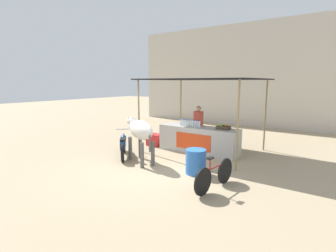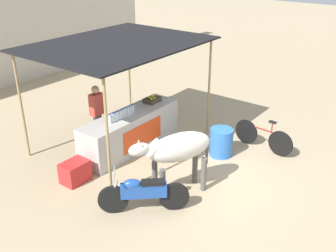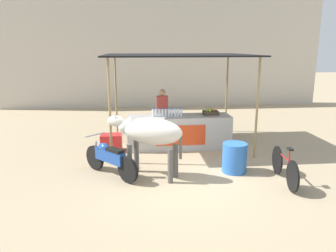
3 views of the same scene
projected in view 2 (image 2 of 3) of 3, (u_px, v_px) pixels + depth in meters
name	position (u px, v px, depth m)	size (l,w,h in m)	color
ground_plane	(202.00, 174.00, 9.08)	(60.00, 60.00, 0.00)	tan
stall_counter	(131.00, 130.00, 10.08)	(3.00, 0.82, 0.96)	#B2ADA8
stall_awning	(118.00, 47.00, 9.36)	(4.20, 3.20, 2.70)	black
water_bottle_row	(122.00, 114.00, 9.55)	(0.88, 0.07, 0.25)	silver
fruit_crate	(152.00, 99.00, 10.56)	(0.44, 0.32, 0.18)	#3F3326
vendor_behind_counter	(97.00, 115.00, 10.03)	(0.34, 0.22, 1.65)	#383842
cooler_box	(75.00, 172.00, 8.71)	(0.60, 0.44, 0.48)	red
water_barrel	(221.00, 142.00, 9.77)	(0.58, 0.58, 0.71)	blue
cow	(177.00, 150.00, 7.99)	(1.80, 1.12, 1.44)	silver
motorcycle_parked	(143.00, 193.00, 7.66)	(1.27, 1.39, 0.90)	black
bicycle_leaning	(263.00, 137.00, 10.04)	(0.22, 1.65, 0.85)	black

